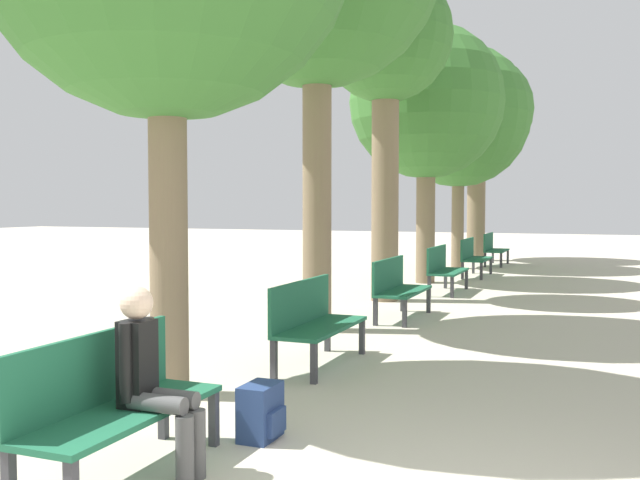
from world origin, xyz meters
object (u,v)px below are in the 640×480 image
object	(u,v)px
tree_row_3	(426,103)
tree_row_4	(459,116)
bench_row_1	(312,318)
backpack	(261,412)
tree_row_2	(386,45)
bench_row_4	(473,255)
bench_row_0	(111,397)
person_seated	(152,375)
bench_row_5	(493,247)
bench_row_3	(443,267)
tree_row_5	(477,113)
bench_row_2	(397,285)

from	to	relation	value
tree_row_3	tree_row_4	distance (m)	3.73
bench_row_1	tree_row_4	size ratio (longest dim) A/B	0.26
tree_row_3	backpack	bearing A→B (deg)	-83.03
tree_row_2	tree_row_4	bearing A→B (deg)	90.00
bench_row_4	tree_row_2	distance (m)	6.39
bench_row_0	person_seated	distance (m)	0.30
bench_row_4	person_seated	size ratio (longest dim) A/B	1.29
person_seated	tree_row_2	bearing A→B (deg)	96.61
backpack	tree_row_2	bearing A→B (deg)	99.79
bench_row_4	bench_row_5	bearing A→B (deg)	90.00
bench_row_1	tree_row_3	xyz separation A→B (m)	(-0.75, 8.38, 3.44)
bench_row_3	person_seated	size ratio (longest dim) A/B	1.29
bench_row_3	tree_row_5	size ratio (longest dim) A/B	0.25
tree_row_3	person_seated	bearing A→B (deg)	-85.16
bench_row_1	tree_row_4	bearing A→B (deg)	93.53
bench_row_3	tree_row_3	size ratio (longest dim) A/B	0.28
bench_row_2	bench_row_3	bearing A→B (deg)	90.00
backpack	tree_row_5	bearing A→B (deg)	94.32
bench_row_3	person_seated	xyz separation A→B (m)	(0.24, -10.04, 0.14)
person_seated	bench_row_3	bearing A→B (deg)	91.37
bench_row_0	tree_row_2	xyz separation A→B (m)	(-0.75, 8.62, 4.05)
bench_row_5	bench_row_0	bearing A→B (deg)	-90.00
tree_row_4	backpack	xyz separation A→B (m)	(1.32, -14.49, -3.87)
bench_row_4	tree_row_3	world-z (taller)	tree_row_3
bench_row_2	bench_row_3	distance (m)	3.38
tree_row_2	tree_row_5	world-z (taller)	tree_row_5
bench_row_5	tree_row_4	world-z (taller)	tree_row_4
bench_row_0	tree_row_5	bearing A→B (deg)	92.32
bench_row_2	bench_row_1	bearing A→B (deg)	-90.00
bench_row_3	bench_row_5	world-z (taller)	same
tree_row_2	backpack	bearing A→B (deg)	-80.21
tree_row_2	tree_row_3	world-z (taller)	tree_row_2
tree_row_5	bench_row_3	bearing A→B (deg)	-84.86
bench_row_2	tree_row_4	distance (m)	9.46
tree_row_4	tree_row_3	bearing A→B (deg)	-90.00
person_seated	backpack	distance (m)	1.05
bench_row_0	bench_row_4	size ratio (longest dim) A/B	1.00
bench_row_2	bench_row_4	size ratio (longest dim) A/B	1.00
tree_row_2	tree_row_5	distance (m)	9.81
bench_row_1	person_seated	distance (m)	3.29
bench_row_2	tree_row_5	distance (m)	12.37
bench_row_5	person_seated	world-z (taller)	person_seated
bench_row_0	bench_row_4	xyz separation A→B (m)	(0.00, 13.52, 0.00)
bench_row_2	tree_row_2	size ratio (longest dim) A/B	0.26
bench_row_2	tree_row_3	xyz separation A→B (m)	(-0.75, 5.00, 3.44)
tree_row_5	backpack	world-z (taller)	tree_row_5
backpack	tree_row_3	bearing A→B (deg)	96.97
bench_row_2	backpack	size ratio (longest dim) A/B	3.81
tree_row_3	bench_row_1	bearing A→B (deg)	-84.91
bench_row_3	tree_row_2	bearing A→B (deg)	-116.23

